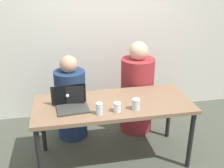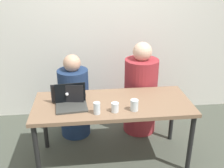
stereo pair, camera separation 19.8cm
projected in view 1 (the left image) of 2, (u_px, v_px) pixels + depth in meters
ground_plane at (113, 158)px, 3.01m from camera, size 12.00×12.00×0.00m
back_wall at (97, 28)px, 3.60m from camera, size 4.50×0.10×2.52m
desk at (113, 108)px, 2.76m from camera, size 1.64×0.69×0.72m
person_on_left at (71, 102)px, 3.27m from camera, size 0.46×0.46×1.08m
person_on_right at (137, 92)px, 3.39m from camera, size 0.51×0.51×1.20m
laptop_front_left at (72, 104)px, 2.60m from camera, size 0.33×0.27×0.22m
laptop_back_left at (69, 98)px, 2.72m from camera, size 0.35×0.26×0.21m
water_glass_center at (117, 108)px, 2.54m from camera, size 0.07×0.07×0.10m
water_glass_right at (136, 105)px, 2.58m from camera, size 0.08×0.08×0.11m
water_glass_left at (99, 109)px, 2.49m from camera, size 0.07×0.07×0.12m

